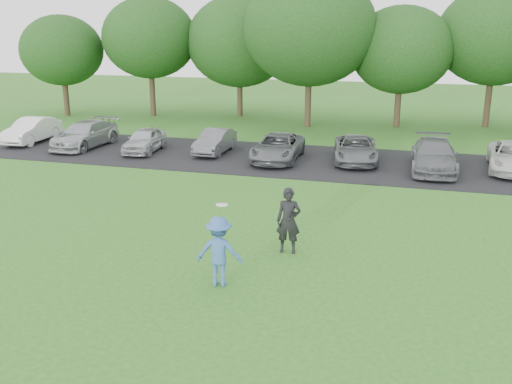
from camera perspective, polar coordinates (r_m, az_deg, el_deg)
ground at (r=13.05m, az=-4.25°, el=-9.70°), size 100.00×100.00×0.00m
parking_lot at (r=24.99m, az=5.95°, el=3.10°), size 32.00×6.50×0.03m
frisbee_player at (r=12.94m, az=-3.70°, el=-5.93°), size 1.13×0.75×1.97m
camera_bystander at (r=14.74m, az=3.27°, el=-2.88°), size 0.67×0.47×1.74m
parked_cars at (r=24.80m, az=6.90°, el=4.38°), size 30.28×5.05×1.25m
tree_row at (r=33.85m, az=11.80°, el=14.68°), size 42.39×9.85×8.64m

